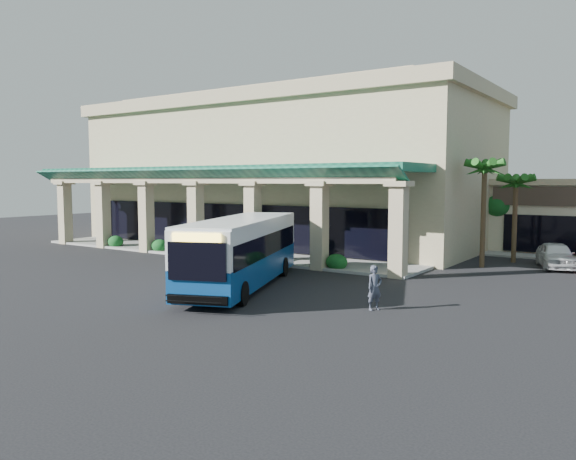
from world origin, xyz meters
The scene contains 10 objects.
ground centered at (0.00, 0.00, 0.00)m, with size 110.00×110.00×0.00m, color black.
main_building centered at (-8.00, 16.00, 5.67)m, with size 30.80×14.80×11.35m, color #C1B389, non-canonical shape.
arcade centered at (-8.00, 6.80, 2.85)m, with size 30.00×6.20×5.70m, color #0D503B, non-canonical shape.
palm_0 centered at (8.50, 11.00, 3.30)m, with size 2.40×2.40×6.60m, color #184D14, non-canonical shape.
palm_1 centered at (9.50, 14.00, 2.90)m, with size 2.40×2.40×5.80m, color #184D14, non-canonical shape.
palm_2 centered at (-22.50, 6.50, 3.10)m, with size 2.40×2.40×6.20m, color #184D14, non-canonical shape.
broadleaf_tree centered at (7.50, 19.00, 2.41)m, with size 2.60×2.60×4.81m, color #114B19, non-canonical shape.
transit_bus centered at (1.18, -1.00, 1.54)m, with size 2.57×11.06×3.09m, color navy, non-canonical shape.
pedestrian centered at (8.05, -1.75, 0.83)m, with size 0.61×0.40×1.66m, color #414657.
car_silver centered at (11.92, 13.01, 0.71)m, with size 1.67×4.16×1.42m, color white.
Camera 1 is at (16.88, -20.45, 4.76)m, focal length 35.00 mm.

